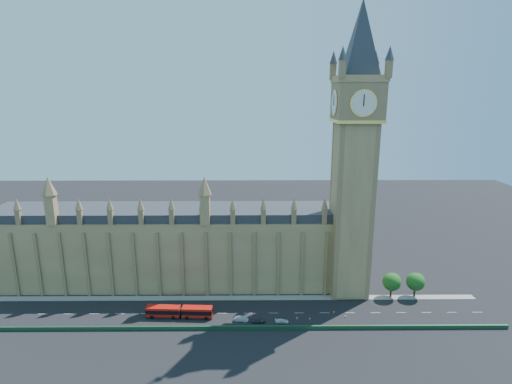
{
  "coord_description": "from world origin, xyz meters",
  "views": [
    {
      "loc": [
        5.63,
        -112.11,
        66.31
      ],
      "look_at": [
        6.56,
        10.0,
        36.57
      ],
      "focal_mm": 28.0,
      "sensor_mm": 36.0,
      "label": 1
    }
  ],
  "objects_px": {
    "red_bus": "(179,312)",
    "car_silver": "(241,319)",
    "car_grey": "(258,320)",
    "car_white": "(282,321)"
  },
  "relations": [
    {
      "from": "red_bus",
      "to": "car_grey",
      "type": "height_order",
      "value": "red_bus"
    },
    {
      "from": "car_white",
      "to": "car_grey",
      "type": "bearing_deg",
      "value": 90.17
    },
    {
      "from": "car_silver",
      "to": "car_white",
      "type": "relative_size",
      "value": 1.05
    },
    {
      "from": "car_grey",
      "to": "car_white",
      "type": "xyz_separation_m",
      "value": [
        7.08,
        -0.28,
        -0.09
      ]
    },
    {
      "from": "red_bus",
      "to": "car_silver",
      "type": "bearing_deg",
      "value": -4.8
    },
    {
      "from": "red_bus",
      "to": "car_white",
      "type": "height_order",
      "value": "red_bus"
    },
    {
      "from": "car_grey",
      "to": "red_bus",
      "type": "bearing_deg",
      "value": 79.0
    },
    {
      "from": "car_silver",
      "to": "car_white",
      "type": "height_order",
      "value": "car_silver"
    },
    {
      "from": "red_bus",
      "to": "car_silver",
      "type": "distance_m",
      "value": 19.2
    },
    {
      "from": "car_white",
      "to": "car_silver",
      "type": "bearing_deg",
      "value": 87.58
    }
  ]
}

